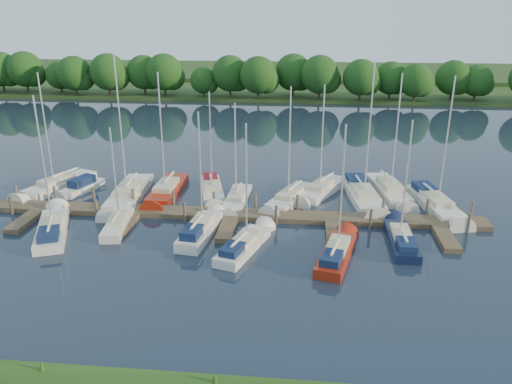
# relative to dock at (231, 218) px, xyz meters

# --- Properties ---
(ground) EXTENTS (260.00, 260.00, 0.00)m
(ground) POSITION_rel_dock_xyz_m (0.00, -7.31, -0.20)
(ground) COLOR #1A2535
(ground) RESTS_ON ground
(dock) EXTENTS (40.00, 6.00, 0.40)m
(dock) POSITION_rel_dock_xyz_m (0.00, 0.00, 0.00)
(dock) COLOR #4A3929
(dock) RESTS_ON ground
(mooring_pilings) EXTENTS (38.24, 2.84, 2.00)m
(mooring_pilings) POSITION_rel_dock_xyz_m (0.00, 1.13, 0.40)
(mooring_pilings) COLOR #473D33
(mooring_pilings) RESTS_ON ground
(far_shore) EXTENTS (180.00, 30.00, 0.60)m
(far_shore) POSITION_rel_dock_xyz_m (0.00, 67.69, 0.10)
(far_shore) COLOR #264219
(far_shore) RESTS_ON ground
(distant_hill) EXTENTS (220.00, 40.00, 1.40)m
(distant_hill) POSITION_rel_dock_xyz_m (0.00, 92.69, 0.50)
(distant_hill) COLOR #324B21
(distant_hill) RESTS_ON ground
(treeline) EXTENTS (145.40, 10.18, 8.27)m
(treeline) POSITION_rel_dock_xyz_m (1.25, 55.42, 3.98)
(treeline) COLOR #38281C
(treeline) RESTS_ON ground
(sailboat_n_0) EXTENTS (4.60, 8.63, 11.17)m
(sailboat_n_0) POSITION_rel_dock_xyz_m (-17.14, 5.41, 0.08)
(sailboat_n_0) COLOR silver
(sailboat_n_0) RESTS_ON ground
(motorboat) EXTENTS (2.86, 5.36, 1.62)m
(motorboat) POSITION_rel_dock_xyz_m (-14.69, 5.18, 0.14)
(motorboat) COLOR silver
(motorboat) RESTS_ON ground
(sailboat_n_2) EXTENTS (3.05, 10.29, 12.92)m
(sailboat_n_2) POSITION_rel_dock_xyz_m (-9.73, 3.68, 0.08)
(sailboat_n_2) COLOR silver
(sailboat_n_2) RESTS_ON ground
(sailboat_n_3) EXTENTS (2.16, 8.88, 11.37)m
(sailboat_n_3) POSITION_rel_dock_xyz_m (-6.64, 5.01, 0.08)
(sailboat_n_3) COLOR maroon
(sailboat_n_3) RESTS_ON ground
(sailboat_n_4) EXTENTS (3.33, 7.63, 9.62)m
(sailboat_n_4) POSITION_rel_dock_xyz_m (-2.62, 5.82, 0.11)
(sailboat_n_4) COLOR silver
(sailboat_n_4) RESTS_ON ground
(sailboat_n_5) EXTENTS (1.93, 7.13, 9.08)m
(sailboat_n_5) POSITION_rel_dock_xyz_m (-0.06, 3.57, 0.07)
(sailboat_n_5) COLOR silver
(sailboat_n_5) RESTS_ON ground
(sailboat_n_6) EXTENTS (4.37, 8.09, 10.37)m
(sailboat_n_6) POSITION_rel_dock_xyz_m (4.46, 4.32, 0.07)
(sailboat_n_6) COLOR silver
(sailboat_n_6) RESTS_ON ground
(sailboat_n_7) EXTENTS (4.85, 7.71, 10.27)m
(sailboat_n_7) POSITION_rel_dock_xyz_m (7.25, 6.65, 0.08)
(sailboat_n_7) COLOR silver
(sailboat_n_7) RESTS_ON ground
(sailboat_n_8) EXTENTS (3.40, 9.93, 12.35)m
(sailboat_n_8) POSITION_rel_dock_xyz_m (10.90, 5.71, 0.11)
(sailboat_n_8) COLOR silver
(sailboat_n_8) RESTS_ON ground
(sailboat_n_9) EXTENTS (3.31, 8.89, 11.34)m
(sailboat_n_9) POSITION_rel_dock_xyz_m (13.38, 6.99, 0.09)
(sailboat_n_9) COLOR silver
(sailboat_n_9) RESTS_ON ground
(sailboat_n_10) EXTENTS (3.55, 9.13, 11.49)m
(sailboat_n_10) POSITION_rel_dock_xyz_m (16.72, 4.07, 0.13)
(sailboat_n_10) COLOR silver
(sailboat_n_10) RESTS_ON ground
(sailboat_s_0) EXTENTS (4.44, 8.27, 10.59)m
(sailboat_s_0) POSITION_rel_dock_xyz_m (-12.99, -3.68, 0.12)
(sailboat_s_0) COLOR silver
(sailboat_s_0) RESTS_ON ground
(sailboat_s_1) EXTENTS (2.11, 6.28, 8.16)m
(sailboat_s_1) POSITION_rel_dock_xyz_m (-8.39, -2.29, 0.08)
(sailboat_s_1) COLOR silver
(sailboat_s_1) RESTS_ON ground
(sailboat_s_2) EXTENTS (2.48, 7.38, 9.64)m
(sailboat_s_2) POSITION_rel_dock_xyz_m (-1.84, -3.02, 0.15)
(sailboat_s_2) COLOR silver
(sailboat_s_2) RESTS_ON ground
(sailboat_s_3) EXTENTS (3.47, 7.21, 9.22)m
(sailboat_s_3) POSITION_rel_dock_xyz_m (1.66, -4.98, 0.12)
(sailboat_s_3) COLOR silver
(sailboat_s_3) RESTS_ON ground
(sailboat_s_4) EXTENTS (3.20, 7.41, 9.49)m
(sailboat_s_4) POSITION_rel_dock_xyz_m (8.01, -5.66, 0.13)
(sailboat_s_4) COLOR maroon
(sailboat_s_4) RESTS_ON ground
(sailboat_s_5) EXTENTS (1.78, 7.20, 9.21)m
(sailboat_s_5) POSITION_rel_dock_xyz_m (12.70, -2.93, 0.11)
(sailboat_s_5) COLOR #101936
(sailboat_s_5) RESTS_ON ground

